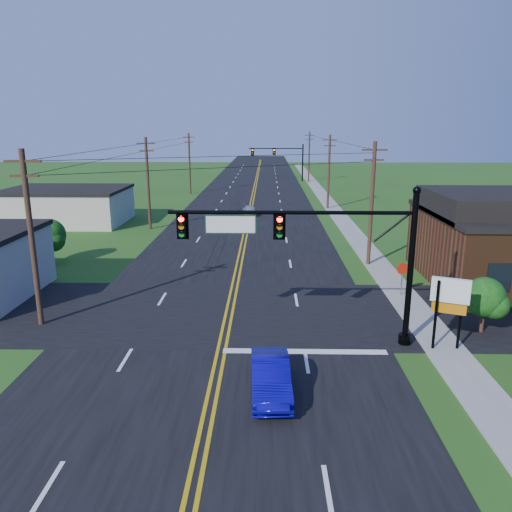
{
  "coord_description": "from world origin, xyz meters",
  "views": [
    {
      "loc": [
        2.23,
        -14.0,
        10.04
      ],
      "look_at": [
        1.7,
        10.0,
        3.76
      ],
      "focal_mm": 35.0,
      "sensor_mm": 36.0,
      "label": 1
    }
  ],
  "objects_px": {
    "stop_sign": "(402,272)",
    "signal_mast_main": "(313,246)",
    "blue_car": "(271,378)",
    "signal_mast_far": "(279,156)"
  },
  "relations": [
    {
      "from": "signal_mast_far",
      "to": "blue_car",
      "type": "xyz_separation_m",
      "value": [
        -2.03,
        -76.69,
        -3.85
      ]
    },
    {
      "from": "stop_sign",
      "to": "signal_mast_main",
      "type": "bearing_deg",
      "value": -139.87
    },
    {
      "from": "signal_mast_main",
      "to": "signal_mast_far",
      "type": "height_order",
      "value": "same"
    },
    {
      "from": "signal_mast_main",
      "to": "stop_sign",
      "type": "xyz_separation_m",
      "value": [
        6.07,
        6.92,
        -3.22
      ]
    },
    {
      "from": "signal_mast_far",
      "to": "stop_sign",
      "type": "xyz_separation_m",
      "value": [
        5.97,
        -65.08,
        -3.02
      ]
    },
    {
      "from": "signal_mast_main",
      "to": "blue_car",
      "type": "bearing_deg",
      "value": -112.41
    },
    {
      "from": "blue_car",
      "to": "signal_mast_main",
      "type": "bearing_deg",
      "value": 64.94
    },
    {
      "from": "signal_mast_main",
      "to": "blue_car",
      "type": "distance_m",
      "value": 6.49
    },
    {
      "from": "signal_mast_far",
      "to": "stop_sign",
      "type": "relative_size",
      "value": 5.18
    },
    {
      "from": "signal_mast_main",
      "to": "signal_mast_far",
      "type": "relative_size",
      "value": 1.03
    }
  ]
}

